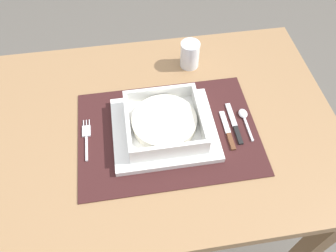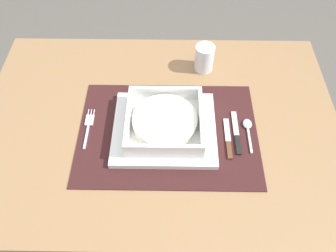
{
  "view_description": "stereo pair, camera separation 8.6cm",
  "coord_description": "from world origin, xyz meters",
  "px_view_note": "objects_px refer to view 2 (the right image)",
  "views": [
    {
      "loc": [
        -0.05,
        -0.54,
        1.48
      ],
      "look_at": [
        0.03,
        -0.03,
        0.78
      ],
      "focal_mm": 35.68,
      "sensor_mm": 36.0,
      "label": 1
    },
    {
      "loc": [
        0.03,
        -0.54,
        1.48
      ],
      "look_at": [
        0.03,
        -0.03,
        0.78
      ],
      "focal_mm": 35.68,
      "sensor_mm": 36.0,
      "label": 2
    }
  ],
  "objects_px": {
    "fork": "(89,125)",
    "bread_knife": "(228,141)",
    "butter_knife": "(237,135)",
    "drinking_glass": "(204,59)",
    "spoon": "(248,127)",
    "dining_table": "(160,145)",
    "porridge_bowl": "(165,122)"
  },
  "relations": [
    {
      "from": "porridge_bowl",
      "to": "spoon",
      "type": "relative_size",
      "value": 1.83
    },
    {
      "from": "butter_knife",
      "to": "bread_knife",
      "type": "xyz_separation_m",
      "value": [
        -0.02,
        -0.02,
        -0.0
      ]
    },
    {
      "from": "fork",
      "to": "drinking_glass",
      "type": "height_order",
      "value": "drinking_glass"
    },
    {
      "from": "butter_knife",
      "to": "dining_table",
      "type": "bearing_deg",
      "value": 166.62
    },
    {
      "from": "butter_knife",
      "to": "drinking_glass",
      "type": "distance_m",
      "value": 0.27
    },
    {
      "from": "porridge_bowl",
      "to": "fork",
      "type": "xyz_separation_m",
      "value": [
        -0.2,
        0.01,
        -0.03
      ]
    },
    {
      "from": "spoon",
      "to": "fork",
      "type": "bearing_deg",
      "value": 179.37
    },
    {
      "from": "spoon",
      "to": "bread_knife",
      "type": "xyz_separation_m",
      "value": [
        -0.06,
        -0.04,
        -0.0
      ]
    },
    {
      "from": "porridge_bowl",
      "to": "bread_knife",
      "type": "relative_size",
      "value": 1.54
    },
    {
      "from": "spoon",
      "to": "butter_knife",
      "type": "xyz_separation_m",
      "value": [
        -0.03,
        -0.03,
        -0.0
      ]
    },
    {
      "from": "porridge_bowl",
      "to": "spoon",
      "type": "bearing_deg",
      "value": 2.56
    },
    {
      "from": "bread_knife",
      "to": "drinking_glass",
      "type": "xyz_separation_m",
      "value": [
        -0.05,
        0.27,
        0.03
      ]
    },
    {
      "from": "dining_table",
      "to": "drinking_glass",
      "type": "xyz_separation_m",
      "value": [
        0.13,
        0.21,
        0.15
      ]
    },
    {
      "from": "dining_table",
      "to": "drinking_glass",
      "type": "bearing_deg",
      "value": 58.41
    },
    {
      "from": "dining_table",
      "to": "fork",
      "type": "xyz_separation_m",
      "value": [
        -0.19,
        -0.02,
        0.12
      ]
    },
    {
      "from": "bread_knife",
      "to": "fork",
      "type": "bearing_deg",
      "value": 173.85
    },
    {
      "from": "fork",
      "to": "butter_knife",
      "type": "distance_m",
      "value": 0.39
    },
    {
      "from": "dining_table",
      "to": "spoon",
      "type": "height_order",
      "value": "spoon"
    },
    {
      "from": "fork",
      "to": "butter_knife",
      "type": "height_order",
      "value": "butter_knife"
    },
    {
      "from": "porridge_bowl",
      "to": "drinking_glass",
      "type": "relative_size",
      "value": 2.35
    },
    {
      "from": "fork",
      "to": "bread_knife",
      "type": "relative_size",
      "value": 1.03
    },
    {
      "from": "porridge_bowl",
      "to": "fork",
      "type": "height_order",
      "value": "porridge_bowl"
    },
    {
      "from": "porridge_bowl",
      "to": "drinking_glass",
      "type": "xyz_separation_m",
      "value": [
        0.11,
        0.24,
        -0.0
      ]
    },
    {
      "from": "fork",
      "to": "spoon",
      "type": "xyz_separation_m",
      "value": [
        0.43,
        -0.0,
        0.0
      ]
    },
    {
      "from": "dining_table",
      "to": "fork",
      "type": "relative_size",
      "value": 7.58
    },
    {
      "from": "spoon",
      "to": "butter_knife",
      "type": "distance_m",
      "value": 0.04
    },
    {
      "from": "dining_table",
      "to": "bread_knife",
      "type": "height_order",
      "value": "bread_knife"
    },
    {
      "from": "fork",
      "to": "bread_knife",
      "type": "distance_m",
      "value": 0.37
    },
    {
      "from": "butter_knife",
      "to": "bread_knife",
      "type": "relative_size",
      "value": 1.09
    },
    {
      "from": "porridge_bowl",
      "to": "butter_knife",
      "type": "bearing_deg",
      "value": -4.62
    },
    {
      "from": "dining_table",
      "to": "porridge_bowl",
      "type": "relative_size",
      "value": 5.05
    },
    {
      "from": "dining_table",
      "to": "butter_knife",
      "type": "relative_size",
      "value": 7.12
    }
  ]
}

